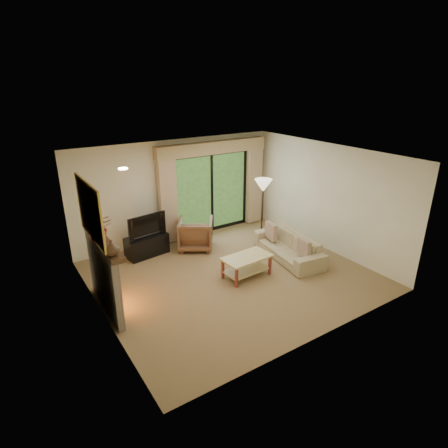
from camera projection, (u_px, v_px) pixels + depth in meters
floor at (232, 275)px, 8.12m from camera, size 5.50×5.50×0.00m
ceiling at (233, 156)px, 7.17m from camera, size 5.50×5.50×0.00m
wall_back at (177, 191)px, 9.59m from camera, size 5.00×0.00×5.00m
wall_front at (324, 268)px, 5.70m from camera, size 5.00×0.00×5.00m
wall_left at (96, 251)px, 6.24m from camera, size 0.00×5.00×5.00m
wall_right at (326, 197)px, 9.04m from camera, size 0.00×5.00×5.00m
fireplace at (104, 277)px, 6.69m from camera, size 0.24×1.70×1.37m
mirror at (90, 211)px, 6.18m from camera, size 0.07×1.45×1.02m
sliding_door at (212, 192)px, 10.14m from camera, size 2.26×0.10×2.16m
curtain_left at (168, 198)px, 9.33m from camera, size 0.45×0.18×2.35m
curtain_right at (254, 183)px, 10.70m from camera, size 0.45×0.18×2.35m
cornice at (213, 148)px, 9.62m from camera, size 3.20×0.24×0.32m
media_console at (147, 245)px, 8.97m from camera, size 1.05×0.59×0.50m
tv at (145, 225)px, 8.78m from camera, size 0.97×0.26×0.56m
armchair at (196, 234)px, 9.29m from camera, size 1.15×1.16×0.77m
sofa at (288, 246)px, 8.82m from camera, size 1.05×2.06×0.58m
pillow_near at (304, 248)px, 8.27m from camera, size 0.16×0.40×0.39m
pillow_far at (271, 231)px, 9.15m from camera, size 0.16×0.42×0.41m
coffee_table at (247, 266)px, 8.00m from camera, size 1.08×0.63×0.47m
floor_lamp at (262, 211)px, 9.56m from camera, size 0.51×0.51×1.65m
vase at (111, 248)px, 5.90m from camera, size 0.26×0.26×0.26m
branches at (99, 228)px, 6.34m from camera, size 0.56×0.51×0.51m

